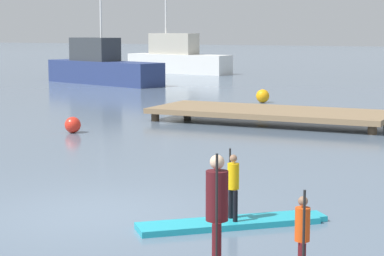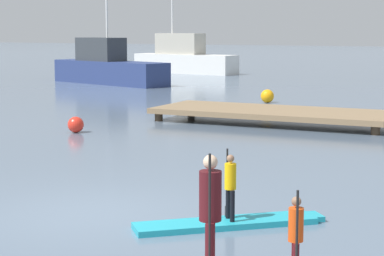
{
  "view_description": "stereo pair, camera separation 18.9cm",
  "coord_description": "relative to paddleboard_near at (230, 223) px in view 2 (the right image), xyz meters",
  "views": [
    {
      "loc": [
        6.84,
        -10.35,
        3.2
      ],
      "look_at": [
        0.35,
        3.32,
        1.09
      ],
      "focal_mm": 67.13,
      "sensor_mm": 36.0,
      "label": 1
    },
    {
      "loc": [
        7.01,
        -10.26,
        3.2
      ],
      "look_at": [
        0.35,
        3.32,
        1.09
      ],
      "focal_mm": 67.13,
      "sensor_mm": 36.0,
      "label": 2
    }
  ],
  "objects": [
    {
      "name": "mooring_buoy_far",
      "position": [
        -6.25,
        18.75,
        0.24
      ],
      "size": [
        0.58,
        0.58,
        0.58
      ],
      "primitive_type": "sphere",
      "color": "orange",
      "rests_on": "ground"
    },
    {
      "name": "paddleboard_near",
      "position": [
        0.0,
        0.0,
        0.0
      ],
      "size": [
        2.72,
        2.49,
        0.1
      ],
      "color": "#1E9EB2",
      "rests_on": "ground"
    },
    {
      "name": "paddler_child_front",
      "position": [
        1.85,
        -2.28,
        0.65
      ],
      "size": [
        0.25,
        0.36,
        1.18
      ],
      "color": "#4C1419",
      "rests_on": "paddleboard_far"
    },
    {
      "name": "paddler_child_solo",
      "position": [
        -0.01,
        0.01,
        0.66
      ],
      "size": [
        0.3,
        0.32,
        1.16
      ],
      "color": "black",
      "rests_on": "paddleboard_near"
    },
    {
      "name": "motor_boat_small_navy",
      "position": [
        -18.9,
        35.78,
        1.03
      ],
      "size": [
        8.23,
        3.09,
        6.46
      ],
      "color": "silver",
      "rests_on": "ground"
    },
    {
      "name": "floating_dock",
      "position": [
        -3.76,
        12.55,
        0.31
      ],
      "size": [
        8.09,
        3.17,
        0.46
      ],
      "color": "#846B4C",
      "rests_on": "ground"
    },
    {
      "name": "mooring_buoy_near",
      "position": [
        -8.44,
        7.64,
        0.2
      ],
      "size": [
        0.5,
        0.5,
        0.5
      ],
      "primitive_type": "sphere",
      "color": "red",
      "rests_on": "ground"
    },
    {
      "name": "paddler_adult",
      "position": [
        0.87,
        -2.68,
        0.95
      ],
      "size": [
        0.36,
        0.47,
        1.63
      ],
      "color": "#4C1419",
      "rests_on": "paddleboard_far"
    },
    {
      "name": "ground_plane",
      "position": [
        -2.55,
        -0.22,
        -0.05
      ],
      "size": [
        240.0,
        240.0,
        0.0
      ],
      "primitive_type": "plane",
      "color": "slate"
    },
    {
      "name": "fishing_boat_green_midground",
      "position": [
        -18.38,
        24.92,
        0.92
      ],
      "size": [
        8.35,
        4.2,
        6.21
      ],
      "color": "navy",
      "rests_on": "ground"
    }
  ]
}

